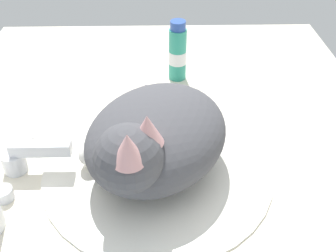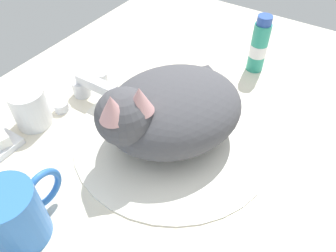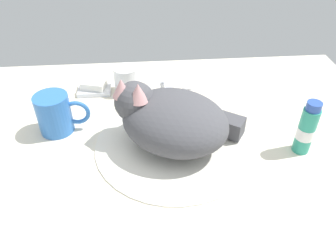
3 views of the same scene
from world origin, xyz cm
name	(u,v)px [view 1 (image 1 of 3)]	position (x,y,z in cm)	size (l,w,h in cm)	color
ground_plane	(158,175)	(0.00, 0.00, -1.50)	(110.00, 82.50, 3.00)	silver
sink_basin	(158,166)	(0.00, 0.00, 0.33)	(35.57, 35.57, 0.67)	white
faucet	(23,159)	(0.00, 20.49, 2.39)	(14.46, 10.92, 5.39)	silver
cat	(152,138)	(-0.84, 0.74, 6.87)	(31.84, 28.89, 14.94)	#4C4C51
toothpaste_bottle	(178,53)	(27.62, -4.14, 5.86)	(3.69, 3.69, 12.63)	teal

